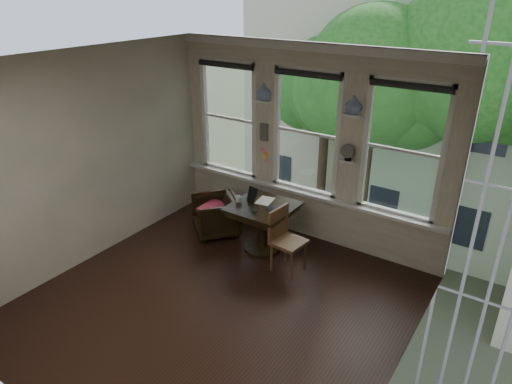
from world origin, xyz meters
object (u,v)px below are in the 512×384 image
Objects in this scene: table at (263,228)px; laptop at (273,211)px; armchair_left at (216,215)px; mug at (239,199)px; side_chair_right at (289,242)px.

table is 2.66× the size of laptop.
mug is at bearing 29.23° from armchair_left.
laptop is 0.61m from mug.
mug reaches higher than armchair_left.
armchair_left is at bearing 86.13° from side_chair_right.
laptop is (0.24, -0.10, 0.39)m from table.
armchair_left is 1.23m from laptop.
armchair_left is at bearing 169.12° from mug.
side_chair_right is at bearing -22.81° from table.
mug is (-0.97, 0.16, 0.34)m from side_chair_right.
side_chair_right reaches higher than armchair_left.
table is 9.03× the size of mug.
armchair_left is 0.72m from mug.
armchair_left is 7.07× the size of mug.
laptop is 3.39× the size of mug.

